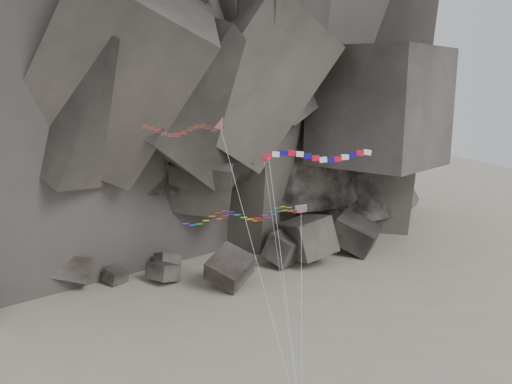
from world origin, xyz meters
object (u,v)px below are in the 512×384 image
object	(u,v)px
delta_kite	(178,129)
pennant_kite	(274,230)
parafoil_kite	(240,215)
banner_kite	(318,157)

from	to	relation	value
delta_kite	pennant_kite	world-z (taller)	delta_kite
parafoil_kite	delta_kite	bearing A→B (deg)	161.52
delta_kite	banner_kite	bearing A→B (deg)	-36.22
parafoil_kite	banner_kite	bearing A→B (deg)	9.65
delta_kite	parafoil_kite	distance (m)	11.09
parafoil_kite	pennant_kite	xyz separation A→B (m)	(2.82, -2.63, -1.21)
delta_kite	banner_kite	size ratio (longest dim) A/B	1.14
banner_kite	parafoil_kite	distance (m)	10.42
pennant_kite	parafoil_kite	bearing A→B (deg)	123.98
banner_kite	pennant_kite	world-z (taller)	banner_kite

